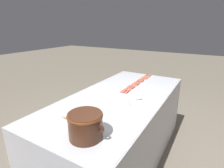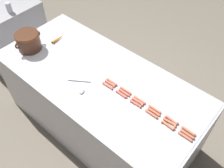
{
  "view_description": "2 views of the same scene",
  "coord_description": "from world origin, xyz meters",
  "views": [
    {
      "loc": [
        -0.89,
        1.7,
        1.63
      ],
      "look_at": [
        0.14,
        -0.07,
        0.95
      ],
      "focal_mm": 28.54,
      "sensor_mm": 36.0,
      "label": 1
    },
    {
      "loc": [
        -1.17,
        -1.18,
        2.63
      ],
      "look_at": [
        -0.01,
        -0.18,
        0.89
      ],
      "focal_mm": 40.45,
      "sensor_mm": 36.0,
      "label": 2
    }
  ],
  "objects": [
    {
      "name": "soda_can",
      "position": [
        0.05,
        1.51,
        0.98
      ],
      "size": [
        0.07,
        0.07,
        0.12
      ],
      "color": "#BCBCC1",
      "rests_on": "back_cabinet"
    },
    {
      "name": "hot_dog_12",
      "position": [
        0.03,
        -0.96,
        0.87
      ],
      "size": [
        0.03,
        0.13,
        0.02
      ],
      "color": "#D1714D",
      "rests_on": "griddle_counter"
    },
    {
      "name": "carrot",
      "position": [
        0.12,
        0.72,
        0.87
      ],
      "size": [
        0.18,
        0.04,
        0.03
      ],
      "color": "orange",
      "rests_on": "griddle_counter"
    },
    {
      "name": "hot_dog_8",
      "position": [
        -0.0,
        -0.64,
        0.87
      ],
      "size": [
        0.02,
        0.13,
        0.02
      ],
      "color": "#D36E4E",
      "rests_on": "griddle_counter"
    },
    {
      "name": "bean_pot",
      "position": [
        -0.17,
        0.84,
        0.97
      ],
      "size": [
        0.32,
        0.25,
        0.19
      ],
      "color": "#472616",
      "rests_on": "griddle_counter"
    },
    {
      "name": "hot_dog_3",
      "position": [
        -0.03,
        -0.47,
        0.87
      ],
      "size": [
        0.03,
        0.13,
        0.02
      ],
      "color": "#D86454",
      "rests_on": "griddle_counter"
    },
    {
      "name": "griddle_counter",
      "position": [
        0.0,
        0.0,
        0.43
      ],
      "size": [
        0.99,
        2.15,
        0.86
      ],
      "color": "#BCBCC1",
      "rests_on": "ground_plane"
    },
    {
      "name": "hot_dog_14",
      "position": [
        0.03,
        -0.63,
        0.87
      ],
      "size": [
        0.02,
        0.13,
        0.02
      ],
      "color": "#D46F53",
      "rests_on": "griddle_counter"
    },
    {
      "name": "hot_dog_10",
      "position": [
        -0.0,
        -0.31,
        0.87
      ],
      "size": [
        0.02,
        0.13,
        0.02
      ],
      "color": "#D36B50",
      "rests_on": "griddle_counter"
    },
    {
      "name": "hot_dog_16",
      "position": [
        0.03,
        -0.31,
        0.87
      ],
      "size": [
        0.02,
        0.13,
        0.02
      ],
      "color": "#D7674E",
      "rests_on": "griddle_counter"
    },
    {
      "name": "hot_dog_0",
      "position": [
        -0.03,
        -0.96,
        0.87
      ],
      "size": [
        0.02,
        0.13,
        0.02
      ],
      "color": "#CE7254",
      "rests_on": "griddle_counter"
    },
    {
      "name": "ground_plane",
      "position": [
        0.0,
        0.0,
        0.0
      ],
      "size": [
        20.0,
        20.0,
        0.0
      ],
      "primitive_type": "plane",
      "color": "#756B5B"
    },
    {
      "name": "hot_dog_4",
      "position": [
        -0.03,
        -0.31,
        0.87
      ],
      "size": [
        0.03,
        0.13,
        0.02
      ],
      "color": "#D86654",
      "rests_on": "griddle_counter"
    },
    {
      "name": "hot_dog_15",
      "position": [
        0.02,
        -0.47,
        0.87
      ],
      "size": [
        0.03,
        0.13,
        0.02
      ],
      "color": "#D66B4F",
      "rests_on": "griddle_counter"
    },
    {
      "name": "hot_dog_1",
      "position": [
        -0.04,
        -0.8,
        0.87
      ],
      "size": [
        0.03,
        0.13,
        0.02
      ],
      "color": "#D2724D",
      "rests_on": "griddle_counter"
    },
    {
      "name": "hot_dog_6",
      "position": [
        -0.01,
        -0.97,
        0.87
      ],
      "size": [
        0.02,
        0.13,
        0.02
      ],
      "color": "#CD6A53",
      "rests_on": "griddle_counter"
    },
    {
      "name": "back_cabinet",
      "position": [
        0.05,
        1.73,
        0.46
      ],
      "size": [
        0.8,
        0.66,
        0.91
      ],
      "primitive_type": "cube",
      "color": "#A0A0A4",
      "rests_on": "ground_plane"
    },
    {
      "name": "hot_dog_11",
      "position": [
        -0.0,
        -0.14,
        0.87
      ],
      "size": [
        0.03,
        0.13,
        0.02
      ],
      "color": "#CC6A53",
      "rests_on": "griddle_counter"
    },
    {
      "name": "hot_dog_5",
      "position": [
        -0.04,
        -0.15,
        0.87
      ],
      "size": [
        0.03,
        0.13,
        0.02
      ],
      "color": "#D6664D",
      "rests_on": "griddle_counter"
    },
    {
      "name": "hot_dog_13",
      "position": [
        0.03,
        -0.8,
        0.87
      ],
      "size": [
        0.03,
        0.13,
        0.02
      ],
      "color": "#D36A51",
      "rests_on": "griddle_counter"
    },
    {
      "name": "hot_dog_2",
      "position": [
        -0.03,
        -0.64,
        0.87
      ],
      "size": [
        0.02,
        0.13,
        0.02
      ],
      "color": "#D06D4E",
      "rests_on": "griddle_counter"
    },
    {
      "name": "hot_dog_7",
      "position": [
        -0.0,
        -0.8,
        0.87
      ],
      "size": [
        0.03,
        0.13,
        0.02
      ],
      "color": "#D37153",
      "rests_on": "griddle_counter"
    },
    {
      "name": "hot_dog_17",
      "position": [
        0.02,
        -0.15,
        0.87
      ],
      "size": [
        0.02,
        0.13,
        0.02
      ],
      "color": "#D06953",
      "rests_on": "griddle_counter"
    },
    {
      "name": "hot_dog_9",
      "position": [
        -0.0,
        -0.47,
        0.87
      ],
      "size": [
        0.03,
        0.13,
        0.02
      ],
      "color": "#CA7256",
      "rests_on": "griddle_counter"
    },
    {
      "name": "serving_spoon",
      "position": [
        -0.21,
        0.03,
        0.87
      ],
      "size": [
        0.18,
        0.24,
        0.02
      ],
      "color": "#B7B7BC",
      "rests_on": "griddle_counter"
    }
  ]
}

